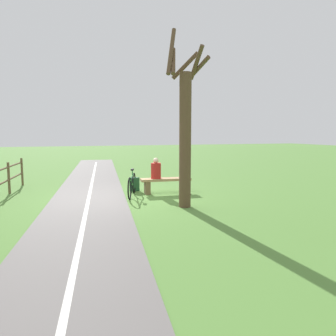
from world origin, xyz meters
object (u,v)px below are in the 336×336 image
(backpack, at_px, (134,184))
(tree_by_path, at_px, (185,129))
(person_seated, at_px, (156,170))
(bench, at_px, (166,183))
(bicycle, at_px, (132,185))

(backpack, relative_size, tree_by_path, 0.10)
(person_seated, relative_size, tree_by_path, 0.14)
(bench, distance_m, tree_by_path, 2.67)
(bicycle, bearing_deg, person_seated, 120.23)
(backpack, xyz_separation_m, tree_by_path, (-0.84, 2.68, 1.90))
(person_seated, bearing_deg, bicycle, 15.62)
(bench, bearing_deg, tree_by_path, 91.66)
(backpack, bearing_deg, tree_by_path, 107.49)
(tree_by_path, bearing_deg, backpack, -72.51)
(bench, distance_m, backpack, 1.17)
(person_seated, height_order, bicycle, person_seated)
(backpack, bearing_deg, bicycle, 73.14)
(bench, bearing_deg, backpack, -32.27)
(bench, height_order, tree_by_path, tree_by_path)
(bicycle, xyz_separation_m, backpack, (-0.25, -0.84, -0.13))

